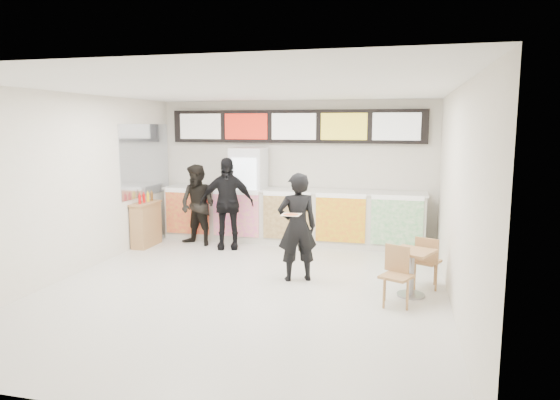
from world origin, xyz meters
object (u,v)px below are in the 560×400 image
(drinks_fridge, at_px, (249,194))
(customer_mid, at_px, (227,203))
(service_counter, at_px, (291,216))
(customer_main, at_px, (297,227))
(cafe_table, at_px, (412,264))
(customer_left, at_px, (198,205))
(condiment_ledge, at_px, (146,224))

(drinks_fridge, relative_size, customer_mid, 1.08)
(service_counter, distance_m, customer_main, 2.64)
(cafe_table, bearing_deg, customer_main, -166.03)
(customer_left, bearing_deg, drinks_fridge, 54.54)
(customer_left, height_order, condiment_ledge, customer_left)
(customer_left, xyz_separation_m, condiment_ledge, (-1.01, -0.33, -0.37))
(cafe_table, bearing_deg, condiment_ledge, -174.48)
(service_counter, bearing_deg, customer_main, -74.93)
(customer_main, bearing_deg, drinks_fridge, -80.90)
(customer_main, distance_m, customer_mid, 2.51)
(drinks_fridge, xyz_separation_m, customer_mid, (-0.20, -0.83, -0.08))
(drinks_fridge, distance_m, customer_mid, 0.85)
(customer_main, relative_size, condiment_ledge, 1.60)
(customer_mid, bearing_deg, condiment_ledge, 173.12)
(service_counter, relative_size, cafe_table, 3.91)
(customer_main, distance_m, customer_left, 3.09)
(customer_main, bearing_deg, customer_left, -59.62)
(drinks_fridge, height_order, condiment_ledge, drinks_fridge)
(service_counter, xyz_separation_m, condiment_ledge, (-2.82, -1.04, -0.11))
(condiment_ledge, bearing_deg, cafe_table, -19.16)
(drinks_fridge, xyz_separation_m, customer_left, (-0.87, -0.72, -0.16))
(customer_mid, height_order, cafe_table, customer_mid)
(customer_left, bearing_deg, condiment_ledge, -146.48)
(service_counter, height_order, cafe_table, service_counter)
(service_counter, xyz_separation_m, customer_main, (0.68, -2.53, 0.30))
(drinks_fridge, bearing_deg, customer_main, -57.62)
(customer_main, height_order, condiment_ledge, customer_main)
(customer_main, height_order, customer_left, customer_main)
(drinks_fridge, xyz_separation_m, customer_main, (1.62, -2.55, -0.13))
(drinks_fridge, distance_m, cafe_table, 4.49)
(customer_mid, relative_size, condiment_ledge, 1.69)
(service_counter, xyz_separation_m, customer_mid, (-1.14, -0.81, 0.35))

